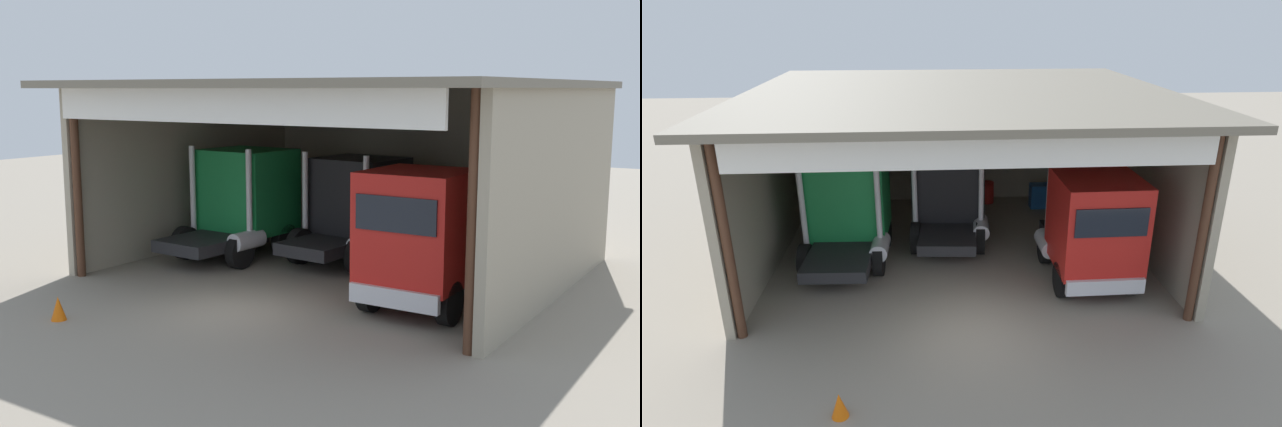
% 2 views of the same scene
% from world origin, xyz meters
% --- Properties ---
extents(ground_plane, '(80.00, 80.00, 0.00)m').
position_xyz_m(ground_plane, '(0.00, 0.00, 0.00)').
color(ground_plane, gray).
rests_on(ground_plane, ground).
extents(workshop_shed, '(12.88, 11.67, 5.53)m').
position_xyz_m(workshop_shed, '(0.00, 6.01, 3.81)').
color(workshop_shed, '#9E937F').
rests_on(workshop_shed, ground).
extents(truck_green_right_bay, '(2.79, 4.64, 3.55)m').
position_xyz_m(truck_green_right_bay, '(-3.71, 4.85, 1.80)').
color(truck_green_right_bay, '#197F3D').
rests_on(truck_green_right_bay, ground).
extents(truck_black_center_right_bay, '(2.75, 4.47, 3.43)m').
position_xyz_m(truck_black_center_right_bay, '(-0.28, 6.10, 1.72)').
color(truck_black_center_right_bay, black).
rests_on(truck_black_center_right_bay, ground).
extents(truck_red_center_bay, '(2.53, 4.63, 3.44)m').
position_xyz_m(truck_red_center_bay, '(3.75, 2.39, 1.82)').
color(truck_red_center_bay, red).
rests_on(truck_red_center_bay, ground).
extents(oil_drum, '(0.58, 0.58, 0.91)m').
position_xyz_m(oil_drum, '(1.50, 9.75, 0.45)').
color(oil_drum, '#B21E19').
rests_on(oil_drum, ground).
extents(tool_cart, '(0.90, 0.60, 1.00)m').
position_xyz_m(tool_cart, '(3.69, 9.02, 0.50)').
color(tool_cart, '#1E59A5').
rests_on(tool_cart, ground).
extents(traffic_cone, '(0.36, 0.36, 0.56)m').
position_xyz_m(traffic_cone, '(-2.97, -2.92, 0.28)').
color(traffic_cone, orange).
rests_on(traffic_cone, ground).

